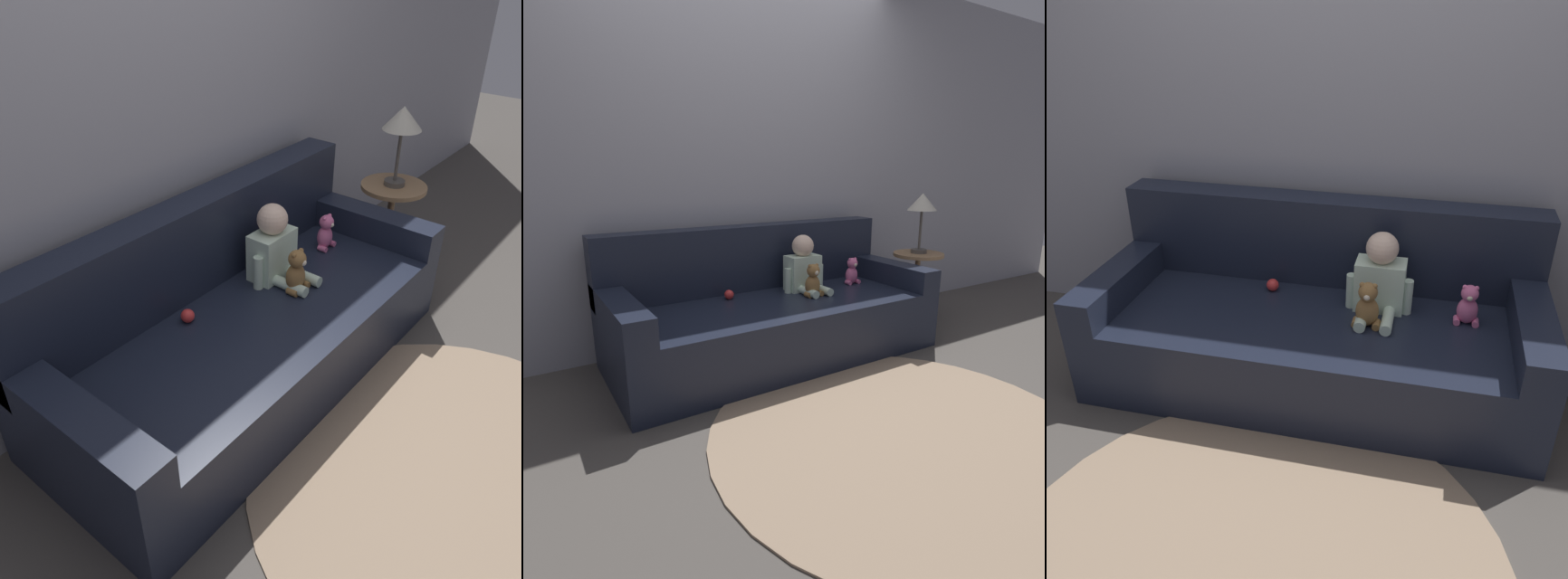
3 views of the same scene
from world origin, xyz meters
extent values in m
plane|color=#4C4742|center=(0.00, 0.00, 0.00)|extent=(12.00, 12.00, 0.00)
cube|color=#93939E|center=(0.00, 0.52, 1.30)|extent=(8.00, 0.05, 2.60)
cube|color=black|center=(0.00, 0.00, 0.19)|extent=(2.08, 0.88, 0.39)
cube|color=black|center=(0.00, 0.35, 0.61)|extent=(2.08, 0.18, 0.44)
cube|color=black|center=(-0.96, 0.00, 0.46)|extent=(0.16, 0.88, 0.15)
cube|color=black|center=(0.96, 0.00, 0.46)|extent=(0.16, 0.88, 0.15)
cube|color=silver|center=(0.29, 0.12, 0.51)|extent=(0.23, 0.14, 0.24)
sphere|color=beige|center=(0.29, 0.12, 0.69)|extent=(0.15, 0.15, 0.15)
cylinder|color=silver|center=(0.23, -0.04, 0.41)|extent=(0.05, 0.18, 0.05)
cylinder|color=silver|center=(0.35, -0.04, 0.41)|extent=(0.05, 0.18, 0.05)
cylinder|color=silver|center=(0.16, 0.10, 0.47)|extent=(0.05, 0.05, 0.17)
cylinder|color=silver|center=(0.42, 0.10, 0.47)|extent=(0.05, 0.05, 0.17)
ellipsoid|color=olive|center=(0.26, -0.05, 0.46)|extent=(0.10, 0.09, 0.14)
sphere|color=olive|center=(0.26, -0.06, 0.56)|extent=(0.09, 0.09, 0.09)
sphere|color=olive|center=(0.23, -0.06, 0.59)|extent=(0.02, 0.02, 0.02)
sphere|color=olive|center=(0.28, -0.06, 0.59)|extent=(0.02, 0.02, 0.02)
sphere|color=beige|center=(0.26, -0.09, 0.55)|extent=(0.03, 0.03, 0.03)
cylinder|color=olive|center=(0.21, -0.07, 0.40)|extent=(0.03, 0.06, 0.03)
cylinder|color=olive|center=(0.30, -0.07, 0.40)|extent=(0.03, 0.06, 0.03)
ellipsoid|color=#DB6699|center=(0.69, 0.07, 0.45)|extent=(0.09, 0.08, 0.13)
sphere|color=#DB6699|center=(0.69, 0.07, 0.54)|extent=(0.08, 0.08, 0.08)
sphere|color=#DB6699|center=(0.67, 0.07, 0.57)|extent=(0.02, 0.02, 0.02)
sphere|color=#DB6699|center=(0.72, 0.07, 0.57)|extent=(0.02, 0.02, 0.02)
sphere|color=beige|center=(0.69, 0.04, 0.53)|extent=(0.03, 0.03, 0.03)
cylinder|color=#DB6699|center=(0.65, 0.06, 0.40)|extent=(0.03, 0.05, 0.03)
cylinder|color=#DB6699|center=(0.73, 0.06, 0.40)|extent=(0.03, 0.05, 0.03)
sphere|color=red|center=(-0.25, 0.17, 0.42)|extent=(0.06, 0.06, 0.06)
cylinder|color=gray|center=(0.02, -1.10, 0.01)|extent=(1.79, 1.79, 0.01)
camera|label=1|loc=(-1.60, -1.34, 1.87)|focal=35.00mm
camera|label=2|loc=(-1.42, -2.40, 1.19)|focal=28.00mm
camera|label=3|loc=(0.49, -2.22, 1.74)|focal=35.00mm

